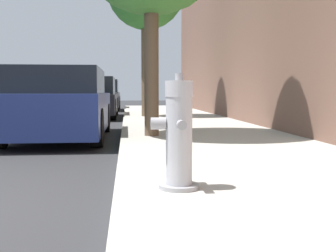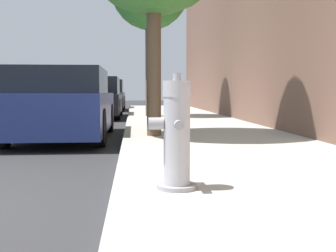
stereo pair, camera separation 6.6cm
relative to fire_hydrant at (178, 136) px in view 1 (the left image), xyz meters
name	(u,v)px [view 1 (the left image)]	position (x,y,z in m)	size (l,w,h in m)	color
sidewalk_slab	(314,201)	(1.03, -0.21, -0.50)	(3.10, 40.00, 0.15)	#B7B2A8
fire_hydrant	(178,136)	(0.00, 0.00, 0.00)	(0.39, 0.41, 0.92)	#97979C
parked_car_near	(60,105)	(-1.69, 5.02, 0.09)	(1.78, 4.26, 1.36)	navy
parked_car_mid	(91,98)	(-1.67, 11.60, 0.11)	(1.83, 4.37, 1.41)	black
parked_car_far	(102,96)	(-1.61, 17.46, 0.14)	(1.71, 4.00, 1.49)	#4C5156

